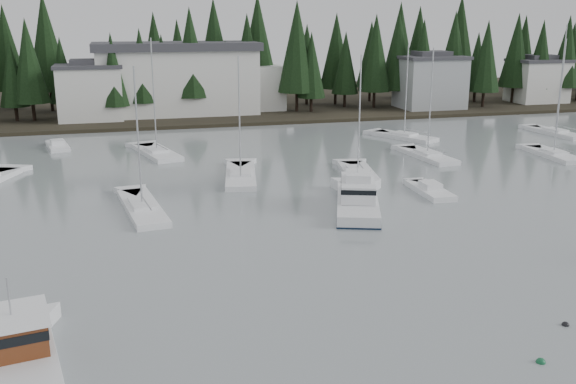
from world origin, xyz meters
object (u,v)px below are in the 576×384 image
object	(u,v)px
cabin_cruiser_center	(357,200)
runabout_3	(58,147)
sailboat_9	(358,174)
harbor_inn	(190,79)
house_east_b	(538,80)
sailboat_5	(142,210)
sailboat_8	(157,154)
lobster_boat_brown	(15,372)
sailboat_1	(241,177)
sailboat_3	(404,138)
sailboat_6	(427,157)
house_west	(90,91)
house_east_a	(430,81)
runabout_1	(430,192)
sailboat_7	(555,134)
sailboat_0	(553,156)

from	to	relation	value
cabin_cruiser_center	runabout_3	world-z (taller)	cabin_cruiser_center
sailboat_9	runabout_3	distance (m)	36.80
harbor_inn	house_east_b	bearing A→B (deg)	-2.20
sailboat_5	sailboat_8	bearing A→B (deg)	-13.84
runabout_3	lobster_boat_brown	bearing A→B (deg)	171.50
sailboat_1	runabout_3	distance (m)	27.07
sailboat_3	cabin_cruiser_center	bearing A→B (deg)	120.64
sailboat_6	runabout_3	bearing A→B (deg)	63.60
sailboat_1	sailboat_5	size ratio (longest dim) A/B	1.01
house_east_b	sailboat_8	world-z (taller)	sailboat_8
sailboat_1	lobster_boat_brown	bearing A→B (deg)	164.80
house_west	sailboat_8	bearing A→B (deg)	-73.31
house_east_b	sailboat_9	distance (m)	64.91
house_east_a	sailboat_6	bearing A→B (deg)	-117.08
runabout_1	sailboat_7	bearing A→B (deg)	-50.55
runabout_3	sailboat_3	bearing A→B (deg)	-107.13
house_east_a	sailboat_9	xyz separation A→B (m)	(-27.72, -39.50, -4.84)
sailboat_9	runabout_1	xyz separation A→B (m)	(3.67, -8.18, 0.07)
sailboat_0	sailboat_6	distance (m)	14.24
cabin_cruiser_center	sailboat_5	xyz separation A→B (m)	(-16.98, 3.86, -0.63)
harbor_inn	sailboat_3	size ratio (longest dim) A/B	2.39
sailboat_3	sailboat_9	xyz separation A→B (m)	(-12.87, -17.00, 0.00)
sailboat_9	runabout_1	bearing A→B (deg)	-145.10
sailboat_3	sailboat_9	world-z (taller)	sailboat_3
sailboat_6	sailboat_7	world-z (taller)	sailboat_7
house_east_a	sailboat_6	xyz separation A→B (m)	(-17.41, -34.05, -4.84)
runabout_3	runabout_1	bearing A→B (deg)	-142.64
sailboat_0	sailboat_7	size ratio (longest dim) A/B	0.91
harbor_inn	runabout_1	bearing A→B (deg)	-74.01
house_east_b	sailboat_6	world-z (taller)	sailboat_6
lobster_boat_brown	sailboat_9	bearing A→B (deg)	-51.33
runabout_1	sailboat_0	bearing A→B (deg)	-60.66
house_east_a	cabin_cruiser_center	distance (m)	59.81
lobster_boat_brown	sailboat_6	world-z (taller)	sailboat_6
house_east_a	runabout_3	bearing A→B (deg)	-162.75
sailboat_6	runabout_3	distance (m)	43.22
sailboat_0	runabout_1	distance (m)	23.06
lobster_boat_brown	runabout_3	distance (m)	53.26
lobster_boat_brown	sailboat_1	distance (m)	36.93
harbor_inn	cabin_cruiser_center	world-z (taller)	harbor_inn
house_east_b	sailboat_5	bearing A→B (deg)	-145.61
house_east_a	cabin_cruiser_center	world-z (taller)	house_east_a
sailboat_0	sailboat_5	distance (m)	46.35
sailboat_0	sailboat_8	xyz separation A→B (m)	(-42.80, 12.56, -0.01)
sailboat_0	runabout_3	size ratio (longest dim) A/B	2.18
house_east_b	harbor_inn	size ratio (longest dim) A/B	0.32
house_east_b	sailboat_0	xyz separation A→B (m)	(-25.52, -39.19, -4.33)
sailboat_3	house_east_a	bearing A→B (deg)	-61.30
sailboat_6	sailboat_9	world-z (taller)	sailboat_6
house_west	sailboat_5	xyz separation A→B (m)	(5.08, -47.53, -4.60)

